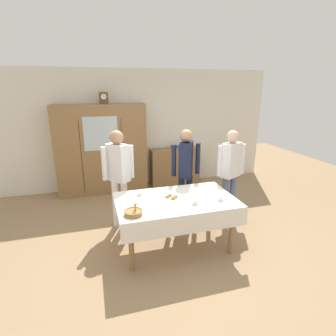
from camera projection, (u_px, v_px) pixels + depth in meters
ground_plane at (171, 239)px, 4.23m from camera, size 12.00×12.00×0.00m
back_wall at (139, 129)px, 6.26m from camera, size 6.40×0.10×2.70m
dining_table at (176, 207)px, 3.81m from camera, size 1.71×1.04×0.77m
wall_cabinet at (102, 150)px, 5.86m from camera, size 1.94×0.46×1.96m
mantel_clock at (104, 98)px, 5.57m from camera, size 0.18×0.11×0.24m
bookshelf_low at (175, 166)px, 6.52m from camera, size 1.18×0.35×0.89m
book_stack at (175, 147)px, 6.38m from camera, size 0.17×0.21×0.07m
tea_cup_mid_left at (140, 193)px, 3.95m from camera, size 0.13×0.13×0.06m
tea_cup_far_right at (195, 202)px, 3.65m from camera, size 0.13×0.13×0.06m
tea_cup_front_edge at (220, 199)px, 3.76m from camera, size 0.13×0.13×0.06m
bread_basket at (133, 212)px, 3.34m from camera, size 0.24×0.24×0.16m
pastry_plate at (171, 197)px, 3.84m from camera, size 0.28×0.28×0.05m
spoon_near_right at (158, 206)px, 3.60m from camera, size 0.12×0.02×0.01m
spoon_mid_left at (155, 213)px, 3.39m from camera, size 0.12×0.02×0.01m
spoon_far_left at (208, 186)px, 4.32m from camera, size 0.12×0.02×0.01m
person_by_cabinet at (231, 166)px, 4.64m from camera, size 0.52×0.34×1.61m
person_beside_shelf at (186, 166)px, 4.62m from camera, size 0.52×0.41×1.63m
person_behind_table_right at (118, 170)px, 4.36m from camera, size 0.52×0.41×1.66m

